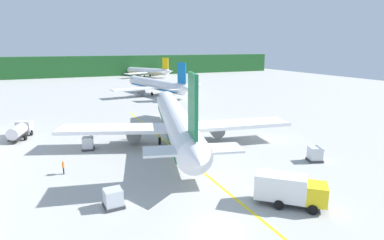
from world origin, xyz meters
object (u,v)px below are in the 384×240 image
airliner_foreground (176,121)px  cargo_container_near (113,198)px  airliner_mid_apron (157,85)px  service_truck_fuel (20,130)px  service_truck_baggage (289,189)px  airliner_far_taxiway (146,71)px  crew_marshaller (63,166)px  cargo_container_mid (88,143)px  cargo_container_far (315,154)px  crew_loader_left (135,133)px

airliner_foreground → cargo_container_near: (-12.67, -17.08, -2.50)m
airliner_mid_apron → cargo_container_near: 71.13m
service_truck_fuel → service_truck_baggage: (24.60, -34.91, 0.22)m
airliner_far_taxiway → crew_marshaller: bearing=-110.0°
cargo_container_mid → cargo_container_near: bearing=-89.2°
cargo_container_far → cargo_container_near: bearing=-175.9°
service_truck_baggage → cargo_container_mid: size_ratio=3.13×
airliner_far_taxiway → cargo_container_mid: airliner_far_taxiway is taller
crew_loader_left → airliner_mid_apron: bearing=68.4°
service_truck_baggage → crew_marshaller: service_truck_baggage is taller
airliner_mid_apron → service_truck_baggage: 73.36m
airliner_far_taxiway → cargo_container_mid: bearing=-109.7°
service_truck_fuel → cargo_container_near: 30.34m
service_truck_fuel → cargo_container_near: bearing=-71.5°
crew_loader_left → airliner_far_taxiway: bearing=73.4°
airliner_mid_apron → cargo_container_mid: airliner_mid_apron is taller
airliner_foreground → cargo_container_near: airliner_foreground is taller
service_truck_fuel → crew_loader_left: size_ratio=3.81×
cargo_container_mid → cargo_container_far: size_ratio=0.89×
service_truck_fuel → cargo_container_near: service_truck_fuel is taller
airliner_foreground → service_truck_baggage: (2.31, -23.22, -1.78)m
service_truck_fuel → service_truck_baggage: size_ratio=1.07×
airliner_far_taxiway → cargo_container_near: airliner_far_taxiway is taller
service_truck_baggage → service_truck_fuel: bearing=125.2°
airliner_mid_apron → cargo_container_near: bearing=-110.7°
airliner_foreground → service_truck_fuel: size_ratio=6.20×
service_truck_fuel → service_truck_baggage: bearing=-54.8°
cargo_container_near → cargo_container_mid: bearing=90.8°
airliner_foreground → crew_marshaller: bearing=-157.6°
airliner_mid_apron → cargo_container_far: bearing=-89.3°
airliner_mid_apron → service_truck_baggage: airliner_mid_apron is taller
airliner_far_taxiway → crew_loader_left: bearing=-106.6°
airliner_foreground → cargo_container_near: size_ratio=21.60×
service_truck_fuel → cargo_container_mid: (9.37, -10.34, -0.46)m
crew_marshaller → crew_loader_left: crew_loader_left is taller
airliner_foreground → crew_marshaller: 18.06m
cargo_container_mid → airliner_far_taxiway: bearing=70.3°
cargo_container_mid → crew_marshaller: cargo_container_mid is taller
airliner_foreground → airliner_mid_apron: (12.51, 49.42, -0.48)m
cargo_container_mid → crew_loader_left: size_ratio=1.14×
airliner_foreground → crew_marshaller: (-16.54, -6.81, -2.44)m
airliner_mid_apron → cargo_container_far: airliner_mid_apron is taller
cargo_container_near → cargo_container_mid: cargo_container_mid is taller
service_truck_fuel → cargo_container_far: service_truck_fuel is taller
service_truck_baggage → cargo_container_far: service_truck_baggage is taller
airliner_mid_apron → service_truck_fuel: size_ratio=5.35×
airliner_far_taxiway → service_truck_baggage: airliner_far_taxiway is taller
airliner_mid_apron → service_truck_fuel: airliner_mid_apron is taller
service_truck_fuel → crew_loader_left: service_truck_fuel is taller
airliner_far_taxiway → service_truck_fuel: bearing=-116.3°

